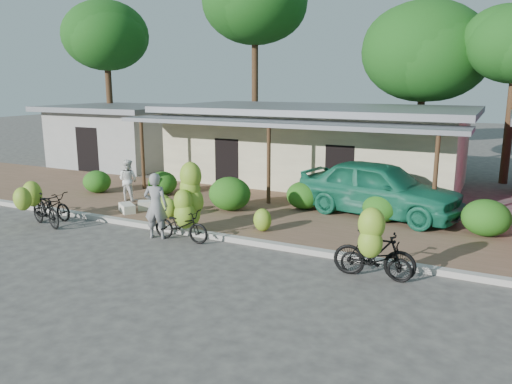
% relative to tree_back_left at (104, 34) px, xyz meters
% --- Properties ---
extents(ground, '(100.00, 100.00, 0.00)m').
position_rel_tree_back_left_xyz_m(ground, '(13.69, -13.11, -7.04)').
color(ground, '#3F3D3B').
rests_on(ground, ground).
extents(sidewalk, '(60.00, 6.00, 0.12)m').
position_rel_tree_back_left_xyz_m(sidewalk, '(13.69, -8.11, -6.98)').
color(sidewalk, brown).
rests_on(sidewalk, ground).
extents(curb, '(60.00, 0.25, 0.15)m').
position_rel_tree_back_left_xyz_m(curb, '(13.69, -11.11, -6.96)').
color(curb, '#A8A399').
rests_on(curb, ground).
extents(shop_main, '(13.00, 8.50, 3.35)m').
position_rel_tree_back_left_xyz_m(shop_main, '(13.69, -2.18, -5.31)').
color(shop_main, beige).
rests_on(shop_main, ground).
extents(shop_grey, '(7.00, 6.00, 3.15)m').
position_rel_tree_back_left_xyz_m(shop_grey, '(2.69, -2.12, -5.42)').
color(shop_grey, '#9A9A95').
rests_on(shop_grey, ground).
extents(tree_back_left, '(5.02, 4.88, 8.90)m').
position_rel_tree_back_left_xyz_m(tree_back_left, '(0.00, 0.00, 0.00)').
color(tree_back_left, '#4B2D1E').
rests_on(tree_back_left, ground).
extents(tree_far_center, '(5.85, 5.78, 10.97)m').
position_rel_tree_back_left_xyz_m(tree_far_center, '(8.00, 3.00, 1.72)').
color(tree_far_center, '#4B2D1E').
rests_on(tree_far_center, ground).
extents(tree_center_right, '(6.10, 6.06, 8.24)m').
position_rel_tree_back_left_xyz_m(tree_center_right, '(17.00, 3.50, -1.12)').
color(tree_center_right, '#4B2D1E').
rests_on(tree_center_right, ground).
extents(hedge_0, '(1.12, 1.00, 0.87)m').
position_rel_tree_back_left_xyz_m(hedge_0, '(6.93, -8.44, -6.48)').
color(hedge_0, '#1C5413').
rests_on(hedge_0, sidewalk).
extents(hedge_1, '(1.15, 1.03, 0.89)m').
position_rel_tree_back_left_xyz_m(hedge_1, '(9.43, -7.55, -6.47)').
color(hedge_1, '#1C5413').
rests_on(hedge_1, sidewalk).
extents(hedge_2, '(1.45, 1.31, 1.13)m').
position_rel_tree_back_left_xyz_m(hedge_2, '(12.94, -8.50, -6.35)').
color(hedge_2, '#1C5413').
rests_on(hedge_2, sidewalk).
extents(hedge_3, '(1.21, 1.09, 0.94)m').
position_rel_tree_back_left_xyz_m(hedge_3, '(15.11, -7.21, -6.45)').
color(hedge_3, '#1C5413').
rests_on(hedge_3, sidewalk).
extents(hedge_4, '(1.17, 1.05, 0.91)m').
position_rel_tree_back_left_xyz_m(hedge_4, '(17.85, -7.66, -6.46)').
color(hedge_4, '#1C5413').
rests_on(hedge_4, sidewalk).
extents(hedge_5, '(1.33, 1.20, 1.04)m').
position_rel_tree_back_left_xyz_m(hedge_5, '(20.81, -7.78, -6.40)').
color(hedge_5, '#1C5413').
rests_on(hedge_5, sidewalk).
extents(bike_far_left, '(1.78, 1.28, 1.37)m').
position_rel_tree_back_left_xyz_m(bike_far_left, '(8.07, -11.84, -6.46)').
color(bike_far_left, black).
rests_on(bike_far_left, ground).
extents(bike_left, '(1.79, 1.34, 1.33)m').
position_rel_tree_back_left_xyz_m(bike_left, '(8.56, -12.48, -6.44)').
color(bike_left, black).
rests_on(bike_left, ground).
extents(bike_center, '(1.74, 1.14, 2.18)m').
position_rel_tree_back_left_xyz_m(bike_center, '(13.18, -11.45, -6.17)').
color(bike_center, black).
rests_on(bike_center, ground).
extents(bike_right, '(1.90, 1.20, 1.80)m').
position_rel_tree_back_left_xyz_m(bike_right, '(18.68, -12.15, -6.30)').
color(bike_right, black).
rests_on(bike_right, ground).
extents(bike_far_right, '(1.64, 0.58, 0.86)m').
position_rel_tree_back_left_xyz_m(bike_far_right, '(18.71, -12.00, -6.61)').
color(bike_far_right, black).
rests_on(bike_far_right, ground).
extents(loose_banana_a, '(0.53, 0.45, 0.66)m').
position_rel_tree_back_left_xyz_m(loose_banana_a, '(11.71, -10.28, -6.59)').
color(loose_banana_a, '#6EA128').
rests_on(loose_banana_a, sidewalk).
extents(loose_banana_b, '(0.55, 0.47, 0.69)m').
position_rel_tree_back_left_xyz_m(loose_banana_b, '(11.31, -10.02, -6.57)').
color(loose_banana_b, '#6EA128').
rests_on(loose_banana_b, sidewalk).
extents(loose_banana_c, '(0.54, 0.46, 0.68)m').
position_rel_tree_back_left_xyz_m(loose_banana_c, '(14.99, -10.21, -6.58)').
color(loose_banana_c, '#6EA128').
rests_on(loose_banana_c, sidewalk).
extents(sack_near, '(0.92, 0.83, 0.30)m').
position_rel_tree_back_left_xyz_m(sack_near, '(10.49, -9.62, -6.77)').
color(sack_near, silver).
rests_on(sack_near, sidewalk).
extents(sack_far, '(0.83, 0.74, 0.28)m').
position_rel_tree_back_left_xyz_m(sack_far, '(10.00, -10.27, -6.78)').
color(sack_far, silver).
rests_on(sack_far, sidewalk).
extents(vendor, '(0.79, 0.64, 1.90)m').
position_rel_tree_back_left_xyz_m(vendor, '(12.41, -11.81, -6.09)').
color(vendor, gray).
rests_on(vendor, ground).
extents(bystander, '(0.76, 0.61, 1.52)m').
position_rel_tree_back_left_xyz_m(bystander, '(8.92, -8.91, -6.16)').
color(bystander, white).
rests_on(bystander, sidewalk).
extents(teal_van, '(5.58, 3.10, 1.80)m').
position_rel_tree_back_left_xyz_m(teal_van, '(17.58, -6.91, -6.02)').
color(teal_van, '#186D4E').
rests_on(teal_van, sidewalk).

